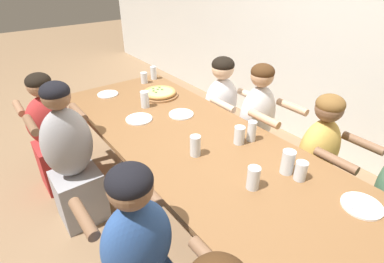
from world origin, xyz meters
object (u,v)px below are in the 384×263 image
Objects in this scene: drinking_glass_d at (239,136)px; diner_far_center at (255,134)px; drinking_glass_i at (145,100)px; diner_far_midleft at (221,116)px; drinking_glass_c at (154,73)px; drinking_glass_f at (144,78)px; empty_plate_d at (362,206)px; diner_near_left at (53,138)px; diner_far_midright at (314,169)px; empty_plate_a at (108,94)px; drinking_glass_g at (252,132)px; empty_plate_b at (139,119)px; pizza_board_main at (160,93)px; empty_plate_c at (181,114)px; drinking_glass_b at (287,163)px; diner_near_midleft at (72,163)px; drinking_glass_h at (195,147)px; drinking_glass_j at (301,172)px; drinking_glass_a at (253,179)px.

diner_far_center reaches higher than drinking_glass_d.
drinking_glass_i is 0.13× the size of diner_far_midleft.
drinking_glass_f is (0.04, -0.14, -0.01)m from drinking_glass_c.
empty_plate_d is 2.41m from diner_near_left.
diner_far_midright is (1.73, 0.46, -0.32)m from drinking_glass_f.
drinking_glass_g is at bearing 19.23° from empty_plate_a.
drinking_glass_f is at bearing -67.82° from diner_far_center.
empty_plate_b is at bearing -31.99° from drinking_glass_f.
diner_far_center is at bearing 34.39° from pizza_board_main.
empty_plate_c is at bearing 14.33° from diner_far_midleft.
drinking_glass_g is at bearing 178.45° from empty_plate_d.
drinking_glass_b reaches higher than drinking_glass_f.
diner_far_midright is at bearing 90.00° from diner_far_center.
drinking_glass_d is (-0.82, -0.07, 0.05)m from empty_plate_d.
empty_plate_d is 0.17× the size of diner_near_midleft.
diner_near_midleft is at bearing -90.00° from diner_near_left.
drinking_glass_b is 1.01× the size of drinking_glass_g.
drinking_glass_h is at bearing -20.14° from drinking_glass_c.
diner_far_midleft is (0.72, 0.32, -0.31)m from drinking_glass_c.
drinking_glass_d is (1.03, 0.01, 0.03)m from pizza_board_main.
pizza_board_main is 0.95m from diner_far_center.
diner_far_center reaches higher than drinking_glass_f.
empty_plate_a is 0.17× the size of diner_far_midright.
diner_far_center reaches higher than diner_far_midleft.
drinking_glass_g is 0.13× the size of diner_near_left.
empty_plate_c is at bearing -28.62° from diner_far_center.
drinking_glass_j reaches higher than pizza_board_main.
diner_far_midright reaches higher than drinking_glass_g.
diner_far_midleft reaches higher than diner_far_midright.
pizza_board_main is at bearing -23.98° from drinking_glass_c.
empty_plate_a is at bearing -168.12° from empty_plate_d.
drinking_glass_j is 1.36m from diner_far_midleft.
drinking_glass_a is 1.38m from diner_near_midleft.
empty_plate_a and empty_plate_c have the same top height.
drinking_glass_c reaches higher than drinking_glass_j.
drinking_glass_d is 0.65m from diner_far_center.
diner_near_midleft is (-1.18, -0.67, -0.29)m from drinking_glass_a.
diner_near_left is at bearing -158.83° from drinking_glass_a.
drinking_glass_c reaches higher than empty_plate_b.
diner_near_left is at bearing -145.10° from drinking_glass_d.
empty_plate_a is 0.91× the size of empty_plate_b.
empty_plate_c is 0.92m from diner_near_midleft.
empty_plate_a is 1.28m from drinking_glass_h.
drinking_glass_h is (0.53, -0.26, 0.05)m from empty_plate_c.
diner_far_midright is (1.78, 0.32, -0.33)m from drinking_glass_c.
drinking_glass_h reaches higher than drinking_glass_c.
drinking_glass_g reaches higher than drinking_glass_h.
drinking_glass_i reaches higher than drinking_glass_f.
empty_plate_d is 1.46× the size of drinking_glass_i.
diner_far_midleft is at bearing 157.81° from drinking_glass_j.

